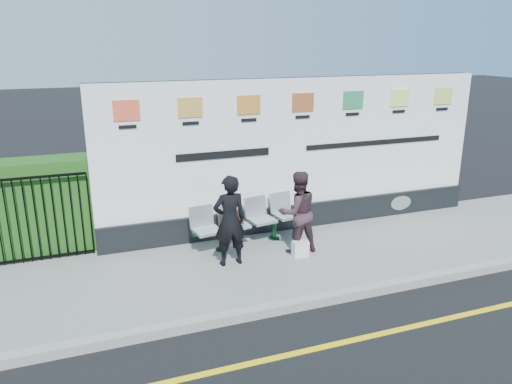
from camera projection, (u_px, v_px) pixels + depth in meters
ground at (383, 334)px, 6.76m from camera, size 80.00×80.00×0.00m
pavement at (304, 257)px, 8.99m from camera, size 14.00×3.00×0.12m
kerb at (346, 295)px, 7.64m from camera, size 14.00×0.18×0.14m
yellow_line at (383, 333)px, 6.76m from camera, size 14.00×0.10×0.01m
billboard at (300, 165)px, 9.97m from camera, size 8.00×0.30×3.00m
hedge at (28, 208)px, 8.83m from camera, size 2.35×0.70×1.70m
railing at (27, 220)px, 8.45m from camera, size 2.05×0.06×1.54m
bench at (248, 233)px, 9.35m from camera, size 2.20×0.89×0.46m
woman_left at (230, 221)px, 8.37m from camera, size 0.59×0.40×1.58m
woman_right at (298, 212)px, 8.89m from camera, size 0.76×0.60×1.50m
handbag_brown at (235, 218)px, 9.12m from camera, size 0.32×0.18×0.24m
carrier_bag_white at (300, 249)px, 8.85m from camera, size 0.28×0.17×0.28m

